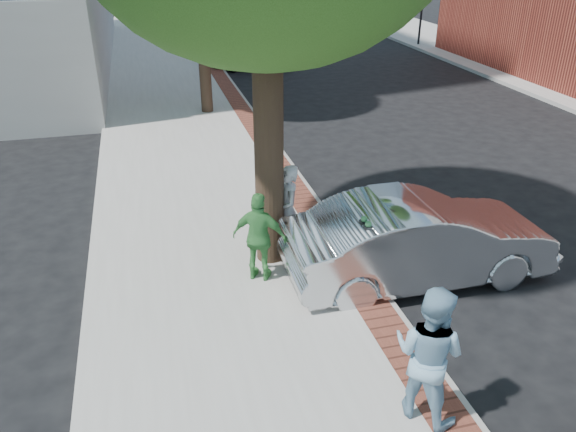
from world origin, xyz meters
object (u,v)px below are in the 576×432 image
object	(u,v)px
person_officer	(429,354)
bg_car	(253,54)
parking_meter	(365,241)
person_gray	(288,211)
sedan_silver	(419,240)
person_green	(260,237)

from	to	relation	value
person_officer	bg_car	xyz separation A→B (m)	(2.13, 21.30, -0.46)
parking_meter	person_gray	distance (m)	1.92
sedan_silver	person_officer	bearing A→B (deg)	154.94
person_gray	sedan_silver	distance (m)	2.47
parking_meter	bg_car	size ratio (longest dim) A/B	0.39
person_gray	person_green	xyz separation A→B (m)	(-0.70, -0.75, -0.07)
person_officer	person_green	bearing A→B (deg)	-16.84
sedan_silver	person_gray	bearing A→B (deg)	59.45
person_gray	bg_car	world-z (taller)	person_gray
parking_meter	person_green	bearing A→B (deg)	148.51
parking_meter	person_gray	world-z (taller)	person_gray
person_officer	bg_car	world-z (taller)	person_officer
bg_car	person_officer	bearing A→B (deg)	177.79
bg_car	sedan_silver	bearing A→B (deg)	-178.60
person_officer	sedan_silver	size ratio (longest dim) A/B	0.39
person_gray	person_green	size ratio (longest dim) A/B	1.08
sedan_silver	person_green	bearing A→B (deg)	79.92
bg_car	person_green	bearing A→B (deg)	172.35
person_gray	sedan_silver	xyz separation A→B (m)	(2.11, -1.25, -0.25)
parking_meter	person_green	world-z (taller)	person_green
parking_meter	person_green	xyz separation A→B (m)	(-1.57, 0.96, -0.22)
parking_meter	bg_car	distance (m)	18.75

